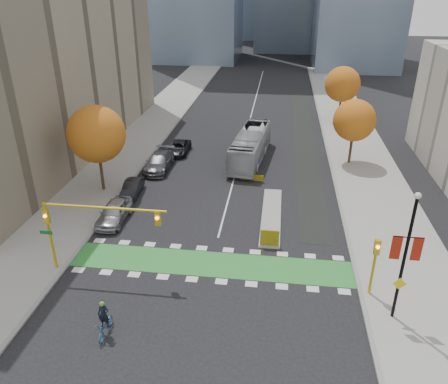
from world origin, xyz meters
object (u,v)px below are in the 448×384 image
(parked_car_d, at_px, (179,148))
(bus, at_px, (250,146))
(cyclist, at_px, (105,323))
(parked_car_c, at_px, (159,162))
(parked_car_a, at_px, (114,212))
(parked_car_b, at_px, (132,188))
(tree_east_far, at_px, (342,84))
(traffic_signal_west, at_px, (84,221))
(tree_east_near, at_px, (354,120))
(traffic_signal_east, at_px, (375,259))
(banner_lamppost, at_px, (406,253))
(hazard_board, at_px, (270,238))
(tree_west, at_px, (97,134))

(parked_car_d, bearing_deg, bus, -7.66)
(cyclist, distance_m, parked_car_c, 23.93)
(bus, bearing_deg, parked_car_a, -117.64)
(parked_car_a, relative_size, parked_car_b, 1.21)
(tree_east_far, bearing_deg, parked_car_d, -142.14)
(bus, distance_m, parked_car_a, 18.21)
(parked_car_a, distance_m, parked_car_c, 11.27)
(traffic_signal_west, bearing_deg, tree_east_far, 62.05)
(tree_east_far, xyz_separation_m, parked_car_a, (-21.38, -31.50, -4.41))
(tree_east_near, height_order, traffic_signal_east, tree_east_near)
(banner_lamppost, bearing_deg, parked_car_b, 145.67)
(hazard_board, xyz_separation_m, parked_car_d, (-11.13, 18.54, -0.14))
(traffic_signal_east, distance_m, bus, 24.03)
(tree_west, bearing_deg, parked_car_a, -60.42)
(tree_west, relative_size, parked_car_c, 1.39)
(traffic_signal_east, bearing_deg, parked_car_a, 160.12)
(parked_car_b, bearing_deg, cyclist, -79.87)
(tree_west, bearing_deg, banner_lamppost, -31.68)
(cyclist, bearing_deg, traffic_signal_west, 119.64)
(tree_east_far, relative_size, traffic_signal_east, 1.87)
(tree_east_far, bearing_deg, tree_east_near, -91.79)
(parked_car_d, bearing_deg, hazard_board, -59.10)
(hazard_board, distance_m, traffic_signal_west, 13.23)
(hazard_board, bearing_deg, banner_lamppost, -41.79)
(traffic_signal_east, bearing_deg, bus, 112.75)
(banner_lamppost, relative_size, parked_car_b, 2.05)
(tree_west, xyz_separation_m, cyclist, (7.19, -17.96, -4.85))
(hazard_board, distance_m, bus, 17.67)
(hazard_board, bearing_deg, parked_car_a, 169.88)
(cyclist, bearing_deg, hazard_board, 48.93)
(tree_east_far, relative_size, parked_car_c, 1.29)
(tree_west, height_order, bus, tree_west)
(tree_west, relative_size, traffic_signal_west, 0.96)
(parked_car_b, bearing_deg, tree_east_far, 47.59)
(banner_lamppost, relative_size, cyclist, 3.58)
(traffic_signal_west, bearing_deg, banner_lamppost, -5.86)
(hazard_board, bearing_deg, parked_car_b, 150.69)
(hazard_board, height_order, parked_car_b, hazard_board)
(traffic_signal_west, height_order, parked_car_c, traffic_signal_west)
(parked_car_b, bearing_deg, traffic_signal_west, -88.27)
(tree_west, bearing_deg, tree_east_near, 22.62)
(parked_car_b, height_order, parked_car_d, parked_car_b)
(tree_east_near, relative_size, banner_lamppost, 0.85)
(tree_east_far, relative_size, parked_car_b, 1.89)
(parked_car_c, height_order, parked_car_d, parked_car_c)
(cyclist, xyz_separation_m, parked_car_a, (-4.06, 12.46, 0.06))
(tree_east_near, height_order, parked_car_a, tree_east_near)
(traffic_signal_west, distance_m, parked_car_b, 12.52)
(banner_lamppost, height_order, cyclist, banner_lamppost)
(traffic_signal_east, relative_size, parked_car_c, 0.69)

